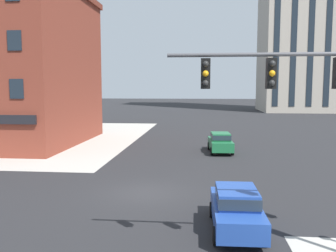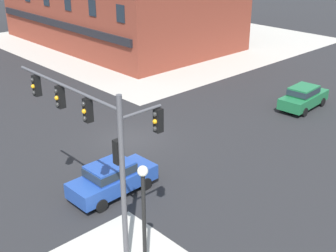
# 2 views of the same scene
# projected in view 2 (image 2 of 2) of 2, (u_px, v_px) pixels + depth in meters

# --- Properties ---
(ground_plane) EXTENTS (320.00, 320.00, 0.00)m
(ground_plane) POSITION_uv_depth(u_px,v_px,m) (132.00, 139.00, 27.50)
(ground_plane) COLOR #262628
(sidewalk_far_corner) EXTENTS (32.00, 32.00, 0.02)m
(sidewalk_far_corner) POSITION_uv_depth(u_px,v_px,m) (157.00, 38.00, 53.38)
(sidewalk_far_corner) COLOR #B7B2A8
(sidewalk_far_corner) RESTS_ON ground
(traffic_signal_main) EXTENTS (7.04, 2.09, 6.99)m
(traffic_signal_main) POSITION_uv_depth(u_px,v_px,m) (100.00, 140.00, 16.31)
(traffic_signal_main) COLOR #4C4C51
(traffic_signal_main) RESTS_ON ground
(street_lamp_corner_near) EXTENTS (0.36, 0.36, 4.90)m
(street_lamp_corner_near) POSITION_uv_depth(u_px,v_px,m) (144.00, 213.00, 14.95)
(street_lamp_corner_near) COLOR black
(street_lamp_corner_near) RESTS_ON ground
(car_main_northbound_near) EXTENTS (1.97, 4.44, 1.68)m
(car_main_northbound_near) POSITION_uv_depth(u_px,v_px,m) (112.00, 177.00, 21.40)
(car_main_northbound_near) COLOR #23479E
(car_main_northbound_near) RESTS_ON ground
(car_main_northbound_far) EXTENTS (2.10, 4.50, 1.68)m
(car_main_northbound_far) POSITION_uv_depth(u_px,v_px,m) (303.00, 96.00, 31.88)
(car_main_northbound_far) COLOR #1E6B3D
(car_main_northbound_far) RESTS_ON ground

